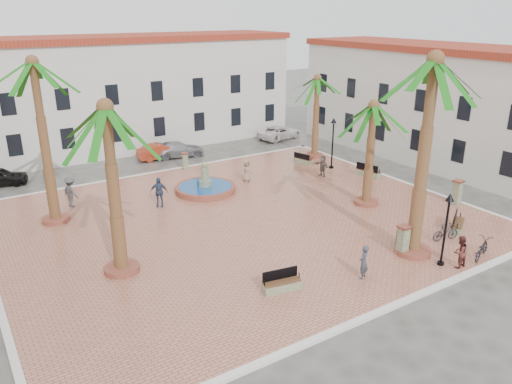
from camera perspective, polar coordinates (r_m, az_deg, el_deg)
ground at (r=28.93m, az=-1.67°, el=-3.34°), size 120.00×120.00×0.00m
plaza at (r=28.90m, az=-1.67°, el=-3.21°), size 26.00×22.00×0.15m
kerb_n at (r=38.17m, az=-10.24°, el=2.38°), size 26.30×0.30×0.16m
kerb_s at (r=21.34m, az=14.19°, el=-13.03°), size 26.30×0.30×0.16m
kerb_e at (r=36.85m, az=15.91°, el=1.26°), size 0.30×22.30×0.16m
building_north at (r=45.39m, az=-15.13°, el=10.92°), size 30.40×7.40×9.50m
building_east at (r=42.33m, az=20.91°, el=9.33°), size 7.40×26.40×9.00m
fountain at (r=33.21m, az=-5.81°, el=0.53°), size 3.98×3.98×2.06m
palm_nw at (r=28.77m, az=-23.95°, el=11.67°), size 5.00×5.00×9.22m
palm_sw at (r=21.83m, az=-16.65°, el=7.05°), size 5.31×5.31×8.00m
palm_s at (r=23.75m, az=19.54°, el=11.71°), size 5.82×5.82×9.77m
palm_e at (r=30.32m, az=13.21°, el=8.20°), size 4.90×4.90×6.49m
palm_ne at (r=40.17m, az=7.01°, el=11.73°), size 4.63×4.63×6.66m
bench_s at (r=21.82m, az=2.96°, el=-10.54°), size 1.80×0.82×0.92m
bench_se at (r=29.52m, az=22.08°, el=-3.54°), size 1.80×1.37×0.94m
bench_e at (r=36.96m, az=12.69°, el=2.17°), size 0.99×1.93×0.97m
bench_ne at (r=39.33m, az=5.39°, el=3.62°), size 0.88×1.66×0.84m
lamppost_s at (r=24.47m, az=21.01°, el=-2.71°), size 0.39×0.39×3.60m
lamppost_e at (r=37.77m, az=8.80°, el=6.52°), size 0.42×0.42×3.87m
bollard_se at (r=25.46m, az=16.46°, el=-5.29°), size 0.58×0.58×1.56m
bollard_n at (r=37.92m, az=-8.12°, el=3.56°), size 0.53×0.53×1.30m
bollard_e at (r=33.12m, az=22.00°, el=0.02°), size 0.61×0.61×1.56m
litter_bin at (r=26.87m, az=16.11°, el=-4.92°), size 0.37×0.37×0.72m
cyclist_a at (r=22.95m, az=12.20°, el=-7.83°), size 0.69×0.59×1.59m
bicycle_a at (r=26.66m, az=24.39°, el=-5.91°), size 1.97×1.24×0.98m
cyclist_b at (r=25.19m, az=22.27°, el=-6.35°), size 0.78×0.61×1.58m
bicycle_b at (r=27.88m, az=20.86°, el=-4.31°), size 1.61×0.79×0.93m
pedestrian_fountain_a at (r=34.86m, az=-1.07°, el=2.43°), size 0.82×0.61×1.53m
pedestrian_fountain_b at (r=30.89m, az=-11.04°, el=-0.01°), size 1.17×0.95×1.86m
pedestrian_north at (r=32.36m, az=-20.42°, el=0.03°), size 1.10×1.40×1.89m
pedestrian_east at (r=36.33m, az=7.61°, el=2.99°), size 0.52×1.43×1.52m
car_red at (r=41.52m, az=-10.83°, el=4.59°), size 3.93×1.56×1.27m
car_silver at (r=41.90m, az=-8.95°, el=4.85°), size 4.59×2.45×1.26m
car_white at (r=47.32m, az=2.75°, el=6.82°), size 4.78×2.84×1.25m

